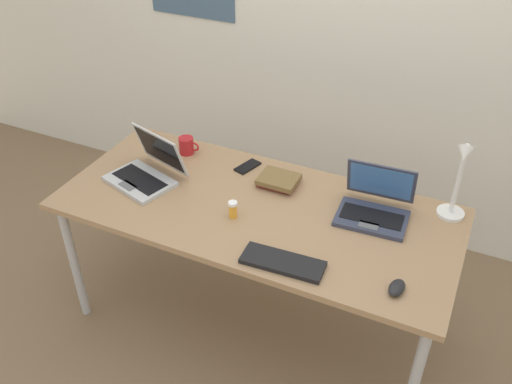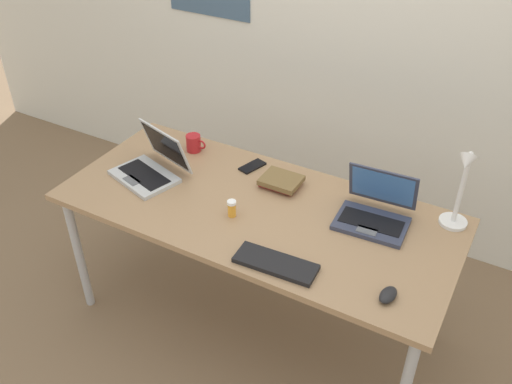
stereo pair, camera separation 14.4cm
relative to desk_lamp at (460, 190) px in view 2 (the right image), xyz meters
name	(u,v)px [view 2 (the right image)]	position (x,y,z in m)	size (l,w,h in m)	color
ground_plane	(256,318)	(-0.80, -0.28, -0.94)	(12.00, 12.00, 0.00)	#7A6047
wall_back	(357,14)	(-0.80, 0.82, 0.36)	(6.00, 0.13, 2.60)	silver
desk	(256,216)	(-0.80, -0.28, -0.25)	(1.80, 0.80, 0.74)	#9E7A56
desk_lamp	(460,190)	(0.00, 0.00, 0.00)	(0.12, 0.18, 0.40)	white
laptop_back_left	(375,212)	(-0.31, -0.11, -0.15)	(0.32, 0.29, 0.22)	#33384C
laptop_back_right	(151,167)	(-1.37, -0.30, -0.15)	(0.38, 0.36, 0.23)	#B7BABC
external_keyboard	(276,263)	(-0.54, -0.57, -0.19)	(0.33, 0.12, 0.02)	black
computer_mouse	(388,295)	(-0.10, -0.53, -0.18)	(0.06, 0.10, 0.03)	black
cell_phone	(252,166)	(-0.97, 0.00, -0.19)	(0.06, 0.14, 0.01)	black
pill_bottle	(232,208)	(-0.86, -0.39, -0.16)	(0.04, 0.04, 0.08)	gold
book_stack	(281,181)	(-0.78, -0.08, -0.17)	(0.19, 0.15, 0.05)	maroon
coffee_mug	(194,143)	(-1.32, -0.01, -0.15)	(0.11, 0.08, 0.09)	#B21E23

